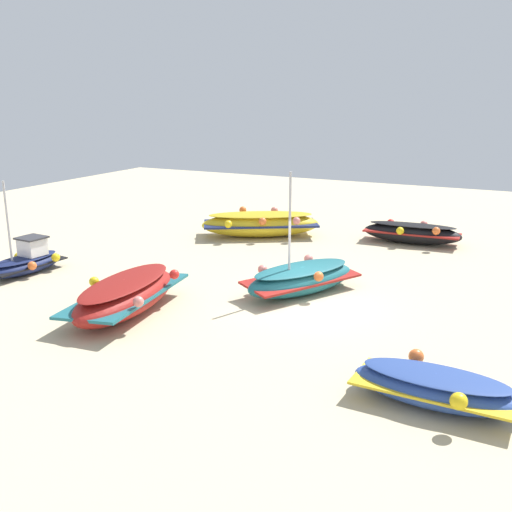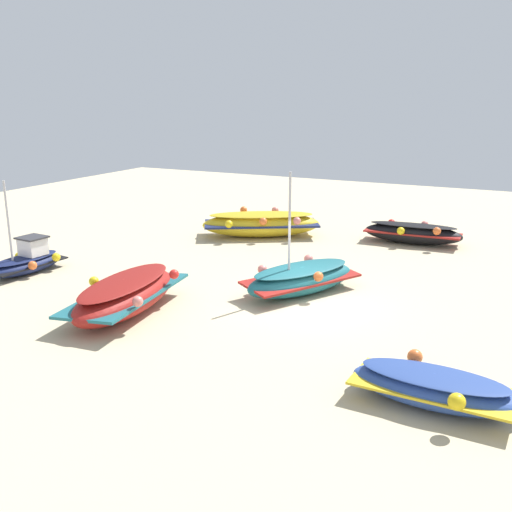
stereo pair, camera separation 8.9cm
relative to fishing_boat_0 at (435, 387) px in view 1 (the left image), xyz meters
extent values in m
plane|color=beige|center=(4.76, -4.68, -0.39)|extent=(52.81, 52.81, 0.00)
ellipsoid|color=#2D4C9E|center=(0.00, 0.00, -0.04)|extent=(3.54, 1.58, 0.76)
cube|color=gold|center=(0.00, 0.00, 0.00)|extent=(3.40, 1.61, 0.12)
ellipsoid|color=navy|center=(0.00, 0.00, 0.26)|extent=(3.11, 1.37, 0.16)
sphere|color=orange|center=(0.58, -0.88, 0.21)|extent=(0.35, 0.35, 0.35)
sphere|color=yellow|center=(-0.58, 0.88, 0.25)|extent=(0.35, 0.35, 0.35)
ellipsoid|color=gold|center=(9.94, -12.08, 0.16)|extent=(5.60, 4.37, 1.12)
cube|color=navy|center=(9.94, -12.08, 0.22)|extent=(5.45, 4.31, 0.11)
ellipsoid|color=gold|center=(9.94, -12.08, 0.62)|extent=(4.92, 3.84, 0.20)
sphere|color=#EA7F75|center=(8.09, -11.91, 0.54)|extent=(0.34, 0.34, 0.34)
sphere|color=#EA7F75|center=(9.84, -13.39, 0.61)|extent=(0.34, 0.34, 0.34)
sphere|color=orange|center=(9.39, -11.15, 0.54)|extent=(0.34, 0.34, 0.34)
sphere|color=orange|center=(11.14, -12.62, 0.65)|extent=(0.34, 0.34, 0.34)
sphere|color=yellow|center=(10.69, -10.38, 0.44)|extent=(0.34, 0.34, 0.34)
ellipsoid|color=black|center=(3.41, -13.84, 0.05)|extent=(4.29, 1.70, 0.96)
cube|color=maroon|center=(3.41, -13.84, 0.10)|extent=(4.12, 1.70, 0.16)
ellipsoid|color=black|center=(3.41, -13.84, 0.42)|extent=(3.77, 1.46, 0.22)
sphere|color=red|center=(4.56, -14.65, 0.27)|extent=(0.33, 0.33, 0.33)
sphere|color=yellow|center=(3.74, -12.97, 0.32)|extent=(0.33, 0.33, 0.33)
sphere|color=#EA7F75|center=(3.08, -14.72, 0.32)|extent=(0.33, 0.33, 0.33)
sphere|color=orange|center=(2.27, -13.03, 0.45)|extent=(0.33, 0.33, 0.33)
ellipsoid|color=navy|center=(15.11, -3.06, -0.09)|extent=(1.40, 3.11, 0.62)
cube|color=black|center=(15.11, -3.06, -0.06)|extent=(1.43, 2.99, 0.07)
ellipsoid|color=#151E45|center=(15.11, -3.06, 0.17)|extent=(1.23, 2.74, 0.11)
cube|color=white|center=(15.08, -3.43, 0.53)|extent=(0.85, 0.84, 0.63)
cube|color=#333338|center=(15.08, -3.43, 0.87)|extent=(0.99, 0.97, 0.06)
cylinder|color=#B7B7BC|center=(15.16, -2.52, 1.65)|extent=(0.08, 0.08, 2.87)
sphere|color=orange|center=(14.43, -2.74, 0.07)|extent=(0.32, 0.32, 0.32)
sphere|color=yellow|center=(15.79, -3.38, 0.08)|extent=(0.32, 0.32, 0.32)
sphere|color=yellow|center=(14.35, -3.79, 0.12)|extent=(0.32, 0.32, 0.32)
ellipsoid|color=maroon|center=(9.25, -1.44, 0.13)|extent=(2.54, 4.93, 1.13)
cube|color=#1E6670|center=(9.25, -1.44, 0.19)|extent=(2.54, 4.74, 0.18)
ellipsoid|color=maroon|center=(9.25, -1.44, 0.57)|extent=(2.20, 4.33, 0.25)
sphere|color=red|center=(8.32, -2.67, 0.60)|extent=(0.30, 0.30, 0.30)
sphere|color=yellow|center=(10.31, -1.30, 0.48)|extent=(0.30, 0.30, 0.30)
sphere|color=#EA7F75|center=(8.04, -0.49, 0.46)|extent=(0.30, 0.30, 0.30)
ellipsoid|color=#1E6670|center=(5.22, -5.44, 0.06)|extent=(3.30, 4.39, 1.00)
cube|color=maroon|center=(5.22, -5.44, 0.11)|extent=(3.22, 4.24, 0.18)
ellipsoid|color=#1A565F|center=(5.22, -5.44, 0.44)|extent=(2.87, 3.84, 0.23)
cylinder|color=#B7B7BC|center=(5.48, -4.98, 2.09)|extent=(0.08, 0.08, 3.14)
sphere|color=#EA7F75|center=(6.42, -4.98, 0.39)|extent=(0.32, 0.32, 0.32)
sphere|color=orange|center=(4.49, -5.05, 0.40)|extent=(0.32, 0.32, 0.32)
sphere|color=#EA7F75|center=(5.48, -6.70, 0.43)|extent=(0.32, 0.32, 0.32)
camera|label=1|loc=(-1.59, 11.72, 5.95)|focal=41.35mm
camera|label=2|loc=(-1.67, 11.68, 5.95)|focal=41.35mm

